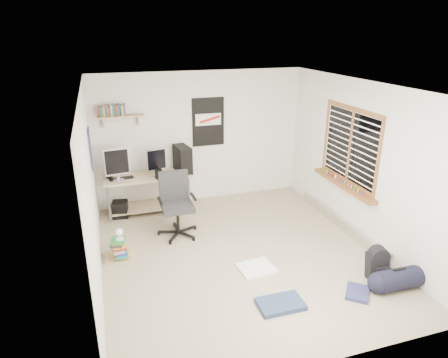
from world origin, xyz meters
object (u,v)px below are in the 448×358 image
object	(u,v)px
desk	(148,193)
duffel_bag	(397,280)
office_chair	(177,208)
book_stack	(120,249)
backpack	(377,265)

from	to	relation	value
desk	duffel_bag	bearing A→B (deg)	-40.16
office_chair	desk	bearing A→B (deg)	105.89
duffel_bag	book_stack	bearing A→B (deg)	152.37
book_stack	office_chair	bearing A→B (deg)	24.34
office_chair	book_stack	distance (m)	1.12
backpack	book_stack	size ratio (longest dim) A/B	0.79
office_chair	book_stack	size ratio (longest dim) A/B	2.31
desk	duffel_bag	world-z (taller)	desk
desk	office_chair	xyz separation A→B (m)	(0.33, -1.10, 0.12)
duffel_bag	desk	bearing A→B (deg)	130.29
backpack	duffel_bag	distance (m)	0.31
backpack	book_stack	bearing A→B (deg)	164.34
backpack	duffel_bag	bearing A→B (deg)	-60.56
backpack	desk	bearing A→B (deg)	140.50
desk	backpack	world-z (taller)	desk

